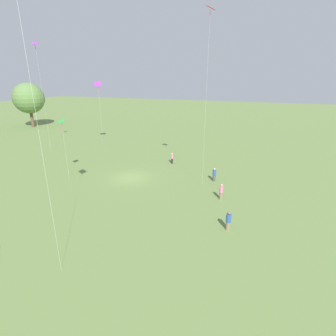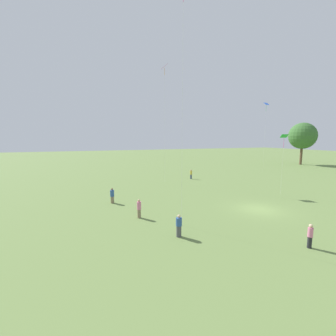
{
  "view_description": "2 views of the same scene",
  "coord_description": "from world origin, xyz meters",
  "px_view_note": "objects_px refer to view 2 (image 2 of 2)",
  "views": [
    {
      "loc": [
        -27.86,
        -15.87,
        12.38
      ],
      "look_at": [
        -4.3,
        -6.83,
        3.6
      ],
      "focal_mm": 28.0,
      "sensor_mm": 36.0,
      "label": 1
    },
    {
      "loc": [
        17.24,
        -16.86,
        7.24
      ],
      "look_at": [
        -1.52,
        -9.45,
        4.56
      ],
      "focal_mm": 24.0,
      "sensor_mm": 36.0,
      "label": 2
    }
  ],
  "objects_px": {
    "person_3": "(112,196)",
    "kite_2": "(284,138)",
    "person_0": "(191,174)",
    "kite_3": "(266,107)",
    "person_2": "(179,226)",
    "person_1": "(310,236)",
    "kite_5": "(165,72)",
    "person_4": "(139,209)"
  },
  "relations": [
    {
      "from": "person_3",
      "to": "kite_2",
      "type": "xyz_separation_m",
      "value": [
        4.29,
        20.54,
        6.37
      ]
    },
    {
      "from": "person_0",
      "to": "kite_3",
      "type": "height_order",
      "value": "kite_3"
    },
    {
      "from": "person_2",
      "to": "kite_3",
      "type": "distance_m",
      "value": 40.24
    },
    {
      "from": "person_1",
      "to": "kite_5",
      "type": "xyz_separation_m",
      "value": [
        -24.53,
        -1.0,
        16.62
      ]
    },
    {
      "from": "kite_2",
      "to": "person_2",
      "type": "bearing_deg",
      "value": 92.59
    },
    {
      "from": "person_2",
      "to": "person_3",
      "type": "distance_m",
      "value": 11.2
    },
    {
      "from": "person_0",
      "to": "kite_2",
      "type": "height_order",
      "value": "kite_2"
    },
    {
      "from": "kite_2",
      "to": "kite_5",
      "type": "height_order",
      "value": "kite_5"
    },
    {
      "from": "person_1",
      "to": "kite_2",
      "type": "height_order",
      "value": "kite_2"
    },
    {
      "from": "person_0",
      "to": "kite_2",
      "type": "distance_m",
      "value": 16.69
    },
    {
      "from": "person_0",
      "to": "kite_5",
      "type": "bearing_deg",
      "value": -80.97
    },
    {
      "from": "person_2",
      "to": "kite_3",
      "type": "bearing_deg",
      "value": 44.67
    },
    {
      "from": "person_0",
      "to": "person_4",
      "type": "xyz_separation_m",
      "value": [
        15.9,
        -13.55,
        0.02
      ]
    },
    {
      "from": "person_1",
      "to": "person_2",
      "type": "height_order",
      "value": "person_2"
    },
    {
      "from": "person_1",
      "to": "kite_2",
      "type": "distance_m",
      "value": 16.15
    },
    {
      "from": "person_4",
      "to": "kite_2",
      "type": "height_order",
      "value": "kite_2"
    },
    {
      "from": "person_2",
      "to": "kite_5",
      "type": "distance_m",
      "value": 26.61
    },
    {
      "from": "person_1",
      "to": "person_2",
      "type": "relative_size",
      "value": 0.97
    },
    {
      "from": "person_0",
      "to": "person_4",
      "type": "height_order",
      "value": "person_4"
    },
    {
      "from": "person_3",
      "to": "kite_2",
      "type": "distance_m",
      "value": 21.93
    },
    {
      "from": "person_2",
      "to": "person_4",
      "type": "height_order",
      "value": "person_4"
    },
    {
      "from": "person_3",
      "to": "kite_3",
      "type": "relative_size",
      "value": 0.12
    },
    {
      "from": "person_1",
      "to": "person_3",
      "type": "xyz_separation_m",
      "value": [
        -15.44,
        -10.75,
        0.01
      ]
    },
    {
      "from": "kite_3",
      "to": "kite_5",
      "type": "height_order",
      "value": "kite_5"
    },
    {
      "from": "person_2",
      "to": "person_4",
      "type": "relative_size",
      "value": 0.97
    },
    {
      "from": "kite_5",
      "to": "person_4",
      "type": "bearing_deg",
      "value": 18.18
    },
    {
      "from": "person_4",
      "to": "kite_2",
      "type": "distance_m",
      "value": 20.0
    },
    {
      "from": "person_0",
      "to": "person_4",
      "type": "distance_m",
      "value": 20.89
    },
    {
      "from": "person_0",
      "to": "person_3",
      "type": "bearing_deg",
      "value": -58.5
    },
    {
      "from": "person_2",
      "to": "kite_2",
      "type": "bearing_deg",
      "value": 28.04
    },
    {
      "from": "person_1",
      "to": "kite_5",
      "type": "height_order",
      "value": "kite_5"
    },
    {
      "from": "kite_3",
      "to": "person_0",
      "type": "bearing_deg",
      "value": -127.66
    },
    {
      "from": "person_2",
      "to": "kite_2",
      "type": "height_order",
      "value": "kite_2"
    },
    {
      "from": "person_0",
      "to": "person_3",
      "type": "relative_size",
      "value": 0.98
    },
    {
      "from": "person_3",
      "to": "kite_3",
      "type": "xyz_separation_m",
      "value": [
        -12.29,
        33.79,
        12.9
      ]
    },
    {
      "from": "person_2",
      "to": "person_3",
      "type": "height_order",
      "value": "person_3"
    },
    {
      "from": "kite_5",
      "to": "person_1",
      "type": "bearing_deg",
      "value": 49.23
    },
    {
      "from": "person_2",
      "to": "kite_3",
      "type": "xyz_separation_m",
      "value": [
        -22.97,
        30.41,
        12.92
      ]
    },
    {
      "from": "person_4",
      "to": "person_1",
      "type": "bearing_deg",
      "value": 125.84
    },
    {
      "from": "person_1",
      "to": "kite_3",
      "type": "height_order",
      "value": "kite_3"
    },
    {
      "from": "person_0",
      "to": "person_4",
      "type": "relative_size",
      "value": 0.97
    },
    {
      "from": "person_2",
      "to": "kite_5",
      "type": "xyz_separation_m",
      "value": [
        -19.77,
        6.37,
        16.62
      ]
    }
  ]
}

